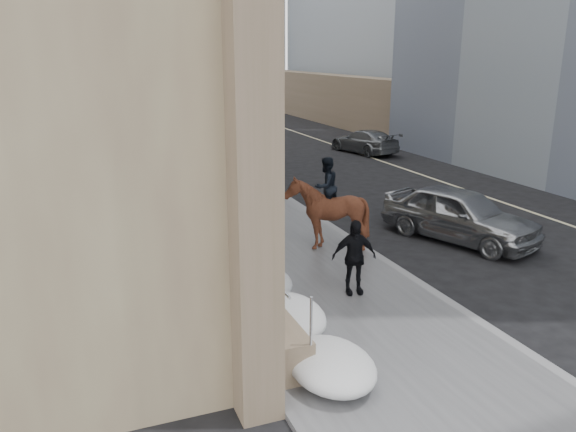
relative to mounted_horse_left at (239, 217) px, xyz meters
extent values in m
plane|color=black|center=(0.98, -5.17, -1.15)|extent=(140.00, 140.00, 0.00)
cube|color=#4A4A4D|center=(0.98, 4.83, -1.09)|extent=(5.00, 80.00, 0.12)
cube|color=slate|center=(3.60, 4.83, -1.09)|extent=(0.24, 80.00, 0.12)
cube|color=#BFB78C|center=(11.48, 4.83, -1.14)|extent=(0.15, 70.00, 0.01)
cube|color=#716049|center=(-1.27, 14.83, -0.70)|extent=(1.10, 44.00, 0.90)
cylinder|color=silver|center=(-0.82, 14.83, 0.20)|extent=(0.06, 42.00, 0.06)
cube|color=black|center=(-1.72, 7.83, 2.85)|extent=(0.20, 2.20, 4.50)
cube|color=#716049|center=(16.48, 4.83, 0.85)|extent=(2.00, 80.00, 4.00)
cube|color=gray|center=(-5.02, 66.83, 8.85)|extent=(24.00, 12.00, 20.00)
cylinder|color=#2D2D30|center=(3.88, 8.83, 2.85)|extent=(0.18, 0.18, 8.00)
cylinder|color=#2D2D30|center=(2.38, 8.83, 6.60)|extent=(0.24, 0.24, 0.30)
cylinder|color=#2D2D30|center=(3.88, 28.83, 2.85)|extent=(0.18, 0.18, 8.00)
cube|color=#2D2D30|center=(3.08, 28.83, 6.75)|extent=(1.60, 0.15, 0.12)
cylinder|color=#2D2D30|center=(2.38, 28.83, 6.60)|extent=(0.24, 0.24, 0.30)
cylinder|color=#2D2D30|center=(3.98, 16.83, 1.85)|extent=(0.20, 0.20, 6.00)
cylinder|color=#2D2D30|center=(1.98, 16.83, 4.65)|extent=(4.00, 0.16, 0.16)
imported|color=black|center=(0.48, 16.83, 4.15)|extent=(0.18, 0.22, 1.10)
ellipsoid|color=silver|center=(-0.47, -5.17, -0.69)|extent=(1.50, 2.10, 0.68)
ellipsoid|color=silver|center=(-0.42, -1.17, -0.67)|extent=(1.60, 2.20, 0.72)
ellipsoid|color=silver|center=(-0.52, 2.83, -0.71)|extent=(1.40, 2.00, 0.64)
ellipsoid|color=silver|center=(-0.37, 6.83, -0.65)|extent=(1.70, 2.30, 0.76)
ellipsoid|color=silver|center=(-0.47, 10.83, -0.70)|extent=(1.50, 2.10, 0.66)
imported|color=#422D13|center=(0.00, -0.01, -0.07)|extent=(1.27, 2.35, 1.90)
imported|color=black|center=(0.00, 0.14, 0.73)|extent=(0.67, 0.48, 1.72)
imported|color=#432013|center=(2.45, -0.76, 0.06)|extent=(2.38, 2.50, 2.17)
imported|color=black|center=(2.45, -0.61, 0.85)|extent=(1.03, 0.93, 1.72)
imported|color=black|center=(1.71, -3.91, -0.11)|extent=(1.15, 0.66, 1.84)
imported|color=gray|center=(6.84, -1.22, -0.29)|extent=(3.70, 5.42, 1.71)
imported|color=#5B5F63|center=(11.85, 14.24, -0.46)|extent=(2.88, 5.05, 1.38)
camera|label=1|loc=(-4.29, -15.11, 4.59)|focal=35.00mm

